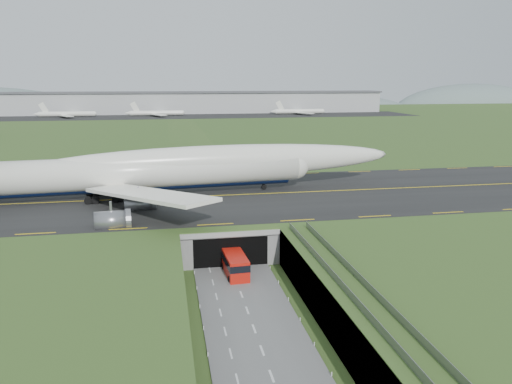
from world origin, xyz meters
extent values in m
plane|color=#2F5020|center=(0.00, 0.00, 0.00)|extent=(900.00, 900.00, 0.00)
cube|color=gray|center=(0.00, 0.00, 3.00)|extent=(800.00, 800.00, 6.00)
cube|color=slate|center=(0.00, -7.50, 0.10)|extent=(12.00, 75.00, 0.20)
cube|color=black|center=(0.00, 33.00, 6.09)|extent=(800.00, 44.00, 0.18)
cube|color=gray|center=(0.00, 19.00, 5.50)|extent=(16.00, 22.00, 1.00)
cube|color=gray|center=(-7.00, 19.00, 3.00)|extent=(2.00, 22.00, 6.00)
cube|color=gray|center=(7.00, 19.00, 3.00)|extent=(2.00, 22.00, 6.00)
cube|color=black|center=(0.00, 14.00, 2.50)|extent=(12.00, 12.00, 5.00)
cube|color=#A8A8A3|center=(0.00, 7.95, 5.60)|extent=(17.00, 0.50, 0.80)
cube|color=#A8A8A3|center=(11.00, -18.50, 5.80)|extent=(3.00, 53.00, 0.50)
cube|color=gray|center=(9.60, -18.50, 6.55)|extent=(0.06, 53.00, 1.00)
cube|color=gray|center=(12.40, -18.50, 6.55)|extent=(0.06, 53.00, 1.00)
cylinder|color=#A8A8A3|center=(11.00, -28.00, 2.80)|extent=(0.90, 0.90, 5.60)
cylinder|color=#A8A8A3|center=(11.00, -16.00, 2.80)|extent=(0.90, 0.90, 5.60)
cylinder|color=#A8A8A3|center=(11.00, -4.00, 2.80)|extent=(0.90, 0.90, 5.60)
cylinder|color=white|center=(-16.48, 34.48, 11.29)|extent=(69.76, 12.85, 6.54)
sphere|color=white|center=(18.10, 37.64, 11.29)|extent=(6.96, 6.96, 6.41)
ellipsoid|color=white|center=(2.19, 36.19, 12.76)|extent=(77.02, 12.99, 6.86)
ellipsoid|color=black|center=(17.08, 37.55, 12.10)|extent=(4.82, 3.27, 2.29)
cylinder|color=black|center=(-16.48, 34.48, 8.74)|extent=(65.96, 8.75, 2.75)
cube|color=white|center=(-15.94, 50.94, 10.27)|extent=(19.32, 30.79, 2.75)
cube|color=white|center=(-12.96, 18.39, 10.27)|extent=(23.50, 29.13, 2.75)
cylinder|color=slate|center=(-16.63, 44.21, 7.10)|extent=(5.60, 3.84, 3.37)
cylinder|color=slate|center=(-22.42, 54.45, 7.10)|extent=(5.60, 3.84, 3.37)
cylinder|color=slate|center=(-14.86, 24.88, 7.10)|extent=(5.60, 3.84, 3.37)
cylinder|color=slate|center=(-18.69, 13.76, 7.10)|extent=(5.60, 3.84, 3.37)
cylinder|color=black|center=(11.18, 37.01, 6.74)|extent=(1.17, 0.61, 1.12)
cube|color=black|center=(-21.06, 34.06, 6.90)|extent=(6.76, 7.68, 1.43)
cube|color=red|center=(0.21, 4.63, 1.80)|extent=(3.38, 8.12, 3.19)
cube|color=black|center=(0.21, 4.63, 2.43)|extent=(3.45, 8.23, 1.06)
cube|color=black|center=(0.21, 4.63, 0.47)|extent=(3.15, 7.58, 0.53)
cylinder|color=black|center=(-1.03, 1.90, 0.59)|extent=(0.42, 0.98, 0.96)
cylinder|color=black|center=(-1.31, 7.22, 0.59)|extent=(0.42, 0.98, 0.96)
cylinder|color=black|center=(1.73, 2.05, 0.59)|extent=(0.42, 0.98, 0.96)
cylinder|color=black|center=(1.45, 7.36, 0.59)|extent=(0.42, 0.98, 0.96)
cube|color=#B2B2B2|center=(0.00, 300.00, 13.50)|extent=(300.00, 22.00, 15.00)
cube|color=#4C4C51|center=(0.00, 300.00, 21.00)|extent=(302.00, 24.00, 1.20)
cube|color=black|center=(0.00, 270.00, 6.14)|extent=(320.00, 50.00, 0.08)
cylinder|color=white|center=(-71.25, 275.00, 8.18)|extent=(34.00, 3.20, 3.20)
cylinder|color=white|center=(-14.31, 275.00, 8.18)|extent=(34.00, 3.20, 3.20)
cylinder|color=white|center=(83.88, 275.00, 8.18)|extent=(34.00, 3.20, 3.20)
ellipsoid|color=slate|center=(120.00, 430.00, -4.00)|extent=(260.00, 91.00, 44.00)
ellipsoid|color=slate|center=(320.00, 430.00, -4.00)|extent=(180.00, 63.00, 60.00)
camera|label=1|loc=(-9.68, -67.01, 29.40)|focal=35.00mm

